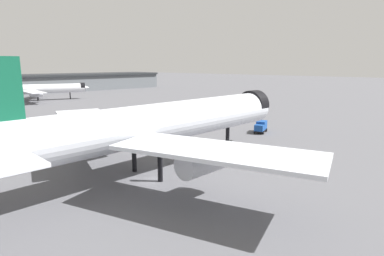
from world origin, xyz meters
The scene contains 8 objects.
ground centered at (0.00, 0.00, 0.00)m, with size 900.00×900.00×0.00m, color #56565B.
airliner_near_gate centered at (3.44, 2.24, 8.37)m, with size 65.36×59.32×18.99m.
airliner_far_taxiway centered at (43.78, 124.96, 5.73)m, with size 43.10×38.77×13.00m.
terminal_building centered at (47.54, 175.87, 5.80)m, with size 204.23×58.90×18.63m.
service_truck_front centered at (43.61, 3.86, 1.59)m, with size 5.90×3.66×3.00m.
baggage_cart_trailing centered at (11.20, 39.47, 0.98)m, with size 2.86×2.71×1.82m.
traffic_cone_near_nose centered at (22.84, 34.82, 0.37)m, with size 0.59×0.59×0.74m, color #F2600C.
traffic_cone_wingtip centered at (0.07, 41.28, 0.28)m, with size 0.45×0.45×0.56m, color #F2600C.
Camera 1 is at (-33.36, -34.96, 18.17)m, focal length 30.05 mm.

